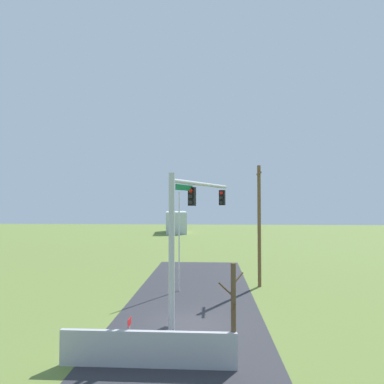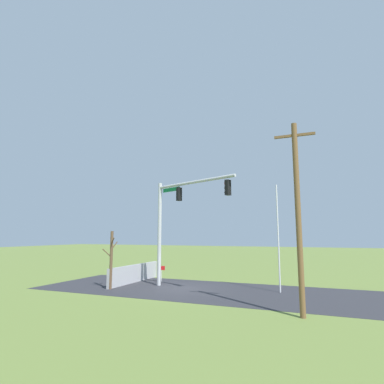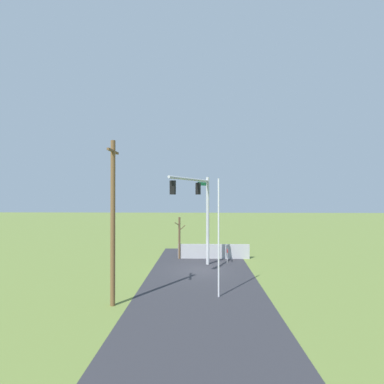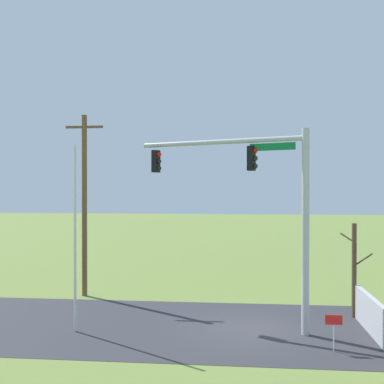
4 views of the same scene
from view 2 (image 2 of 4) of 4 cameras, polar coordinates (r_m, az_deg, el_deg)
name	(u,v)px [view 2 (image 2 of 4)]	position (r m, az deg, el deg)	size (l,w,h in m)	color
ground_plane	(182,289)	(22.13, -1.79, -17.59)	(160.00, 160.00, 0.00)	olive
road_surface	(239,293)	(20.88, 8.84, -18.08)	(28.00, 8.00, 0.01)	#2D2D33
sidewalk_corner	(147,285)	(24.07, -8.41, -16.73)	(6.00, 6.00, 0.01)	#B7B5AD
retaining_fence	(135,273)	(25.25, -10.63, -14.70)	(0.20, 6.79, 1.37)	#A8A8AD
signal_mast	(176,212)	(22.00, -3.06, -3.81)	(6.74, 2.96, 7.63)	#B2B5BA
flagpole	(278,237)	(21.17, 15.78, -8.15)	(0.10, 0.10, 7.05)	silver
utility_pole	(298,213)	(15.19, 19.18, -3.72)	(1.90, 0.26, 9.08)	brown
bare_tree	(111,259)	(22.38, -14.85, -11.98)	(1.27, 1.02, 3.95)	brown
open_sign	(162,270)	(25.33, -5.69, -14.27)	(0.56, 0.04, 1.22)	silver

